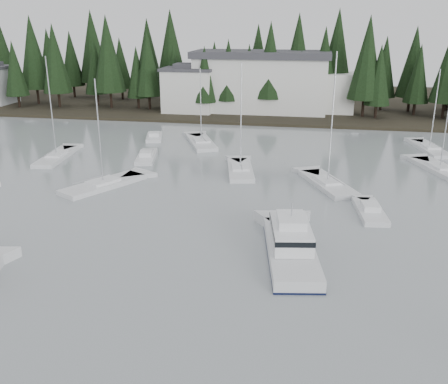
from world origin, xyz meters
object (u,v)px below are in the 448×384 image
object	(u,v)px
sailboat_4	(201,144)
sailboat_5	(327,185)
runabout_1	(370,213)
house_west	(189,89)
sailboat_7	(104,186)
runabout_4	(146,158)
harbor_inn	(272,82)
sailboat_3	(240,171)
cabin_cruiser_center	(291,247)
sailboat_2	(429,150)
sailboat_8	(57,158)
sailboat_11	(440,170)
runabout_3	(154,138)

from	to	relation	value
sailboat_4	sailboat_5	size ratio (longest dim) A/B	0.77
runabout_1	sailboat_4	bearing A→B (deg)	35.21
house_west	sailboat_7	xyz separation A→B (m)	(1.52, -43.63, -4.60)
sailboat_7	runabout_4	size ratio (longest dim) A/B	1.74
harbor_inn	sailboat_4	size ratio (longest dim) A/B	2.66
sailboat_3	sailboat_5	world-z (taller)	sailboat_5
harbor_inn	runabout_1	world-z (taller)	harbor_inn
sailboat_3	sailboat_7	distance (m)	15.69
cabin_cruiser_center	sailboat_2	xyz separation A→B (m)	(16.78, 35.43, -0.65)
runabout_1	sailboat_8	bearing A→B (deg)	64.71
sailboat_8	sailboat_11	distance (m)	47.06
runabout_3	runabout_1	bearing A→B (deg)	-146.62
house_west	sailboat_11	bearing A→B (deg)	-39.25
sailboat_8	runabout_1	world-z (taller)	sailboat_8
harbor_inn	sailboat_2	distance (m)	34.53
sailboat_4	runabout_3	size ratio (longest dim) A/B	1.93
cabin_cruiser_center	sailboat_3	bearing A→B (deg)	9.16
sailboat_2	runabout_3	size ratio (longest dim) A/B	1.98
sailboat_11	runabout_4	distance (m)	35.59
sailboat_5	sailboat_7	size ratio (longest dim) A/B	1.22
cabin_cruiser_center	runabout_3	distance (m)	41.63
cabin_cruiser_center	sailboat_7	size ratio (longest dim) A/B	0.97
sailboat_2	cabin_cruiser_center	bearing A→B (deg)	143.55
house_west	runabout_3	distance (m)	21.72
sailboat_11	runabout_1	world-z (taller)	sailboat_11
sailboat_3	runabout_4	bearing A→B (deg)	63.35
sailboat_2	sailboat_11	distance (m)	9.96
sailboat_3	sailboat_4	size ratio (longest dim) A/B	1.17
house_west	sailboat_11	distance (m)	49.26
sailboat_5	runabout_4	world-z (taller)	sailboat_5
sailboat_8	sailboat_4	bearing A→B (deg)	-62.95
house_west	sailboat_11	world-z (taller)	sailboat_11
sailboat_3	sailboat_11	bearing A→B (deg)	-90.20
sailboat_2	runabout_4	distance (m)	38.01
sailboat_5	sailboat_4	bearing A→B (deg)	22.55
sailboat_2	runabout_1	world-z (taller)	sailboat_2
sailboat_7	runabout_4	bearing A→B (deg)	25.07
sailboat_7	runabout_3	xyz separation A→B (m)	(-1.62, 22.39, 0.08)
harbor_inn	sailboat_11	world-z (taller)	sailboat_11
sailboat_7	runabout_4	world-z (taller)	sailboat_7
house_west	runabout_4	world-z (taller)	house_west
runabout_1	runabout_3	world-z (taller)	same
sailboat_3	runabout_1	bearing A→B (deg)	-140.55
runabout_1	runabout_4	world-z (taller)	same
house_west	sailboat_4	world-z (taller)	sailboat_4
house_west	sailboat_8	xyz separation A→B (m)	(-8.99, -33.94, -4.58)
house_west	sailboat_5	world-z (taller)	sailboat_5
cabin_cruiser_center	runabout_3	size ratio (longest dim) A/B	1.99
house_west	sailboat_3	distance (m)	38.97
cabin_cruiser_center	runabout_3	world-z (taller)	cabin_cruiser_center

